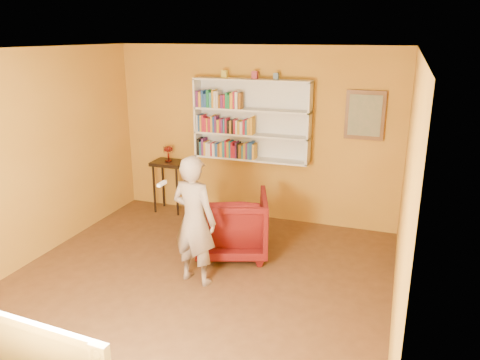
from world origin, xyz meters
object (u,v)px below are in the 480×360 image
object	(u,v)px
ruby_lustre	(168,150)
armchair	(232,224)
bookshelf	(253,120)
person	(194,220)
console_table	(169,170)
television	(55,356)

from	to	relation	value
ruby_lustre	armchair	world-z (taller)	ruby_lustre
bookshelf	armchair	distance (m)	1.77
armchair	person	xyz separation A→B (m)	(-0.16, -0.83, 0.35)
console_table	ruby_lustre	distance (m)	0.33
armchair	television	distance (m)	3.35
ruby_lustre	armchair	bearing A→B (deg)	-37.30
console_table	television	world-z (taller)	television
ruby_lustre	television	size ratio (longest dim) A/B	0.23
armchair	person	bearing A→B (deg)	59.99
bookshelf	television	distance (m)	4.73
console_table	armchair	size ratio (longest dim) A/B	0.91
bookshelf	person	xyz separation A→B (m)	(-0.01, -2.16, -0.81)
console_table	ruby_lustre	bearing A→B (deg)	129.81
ruby_lustre	person	xyz separation A→B (m)	(1.37, -2.00, -0.26)
armchair	bookshelf	bearing A→B (deg)	-102.93
console_table	ruby_lustre	size ratio (longest dim) A/B	3.36
console_table	armchair	world-z (taller)	armchair
armchair	ruby_lustre	bearing A→B (deg)	-56.52
console_table	armchair	xyz separation A→B (m)	(1.53, -1.17, -0.28)
television	console_table	bearing A→B (deg)	111.94
bookshelf	console_table	world-z (taller)	bookshelf
person	armchair	bearing A→B (deg)	-90.27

